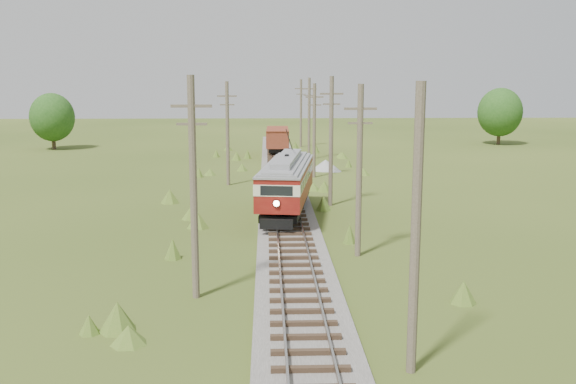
{
  "coord_description": "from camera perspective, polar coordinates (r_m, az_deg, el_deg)",
  "views": [
    {
      "loc": [
        -1.28,
        -13.24,
        8.89
      ],
      "look_at": [
        0.0,
        24.81,
        2.09
      ],
      "focal_mm": 40.0,
      "sensor_mm": 36.0,
      "label": 1
    }
  ],
  "objects": [
    {
      "name": "streetcar",
      "position": [
        40.83,
        -0.11,
        1.08
      ],
      "size": [
        4.12,
        11.5,
        5.2
      ],
      "rotation": [
        0.0,
        0.0,
        -0.13
      ],
      "color": "black",
      "rests_on": "ground"
    },
    {
      "name": "utility_pole_r_4",
      "position": [
        57.58,
        2.35,
        5.57
      ],
      "size": [
        1.6,
        0.3,
        8.4
      ],
      "color": "brown",
      "rests_on": "ground"
    },
    {
      "name": "gravel_pile",
      "position": [
        62.41,
        3.46,
        2.37
      ],
      "size": [
        2.87,
        3.04,
        1.04
      ],
      "color": "gray",
      "rests_on": "ground"
    },
    {
      "name": "railbed_main",
      "position": [
        48.05,
        -0.37,
        -0.3
      ],
      "size": [
        3.6,
        96.0,
        0.57
      ],
      "color": "#605B54",
      "rests_on": "ground"
    },
    {
      "name": "utility_pole_l_b",
      "position": [
        53.52,
        -5.39,
        5.3
      ],
      "size": [
        1.6,
        0.3,
        8.6
      ],
      "color": "brown",
      "rests_on": "ground"
    },
    {
      "name": "utility_pole_l_a",
      "position": [
        25.76,
        -8.41,
        0.5
      ],
      "size": [
        1.6,
        0.3,
        9.0
      ],
      "color": "brown",
      "rests_on": "ground"
    },
    {
      "name": "tree_mid_a",
      "position": [
        85.65,
        -20.23,
        6.25
      ],
      "size": [
        5.46,
        5.46,
        7.03
      ],
      "color": "#38281C",
      "rests_on": "ground"
    },
    {
      "name": "tree_mid_b",
      "position": [
        90.91,
        18.33,
        6.75
      ],
      "size": [
        5.88,
        5.88,
        7.57
      ],
      "color": "#38281C",
      "rests_on": "ground"
    },
    {
      "name": "utility_pole_r_6",
      "position": [
        83.47,
        1.16,
        7.09
      ],
      "size": [
        1.6,
        0.3,
        8.7
      ],
      "color": "brown",
      "rests_on": "ground"
    },
    {
      "name": "utility_pole_r_1",
      "position": [
        19.28,
        11.29,
        -3.53
      ],
      "size": [
        0.3,
        0.3,
        8.8
      ],
      "color": "brown",
      "rests_on": "ground"
    },
    {
      "name": "utility_pole_r_5",
      "position": [
        70.52,
        1.89,
        6.62
      ],
      "size": [
        1.6,
        0.3,
        8.9
      ],
      "color": "brown",
      "rests_on": "ground"
    },
    {
      "name": "utility_pole_r_2",
      "position": [
        31.88,
        6.36,
        2.02
      ],
      "size": [
        1.6,
        0.3,
        8.6
      ],
      "color": "brown",
      "rests_on": "ground"
    },
    {
      "name": "utility_pole_r_3",
      "position": [
        44.67,
        3.85,
        4.63
      ],
      "size": [
        1.6,
        0.3,
        9.0
      ],
      "color": "brown",
      "rests_on": "ground"
    },
    {
      "name": "gondola",
      "position": [
        74.51,
        -0.94,
        4.78
      ],
      "size": [
        2.63,
        7.74,
        2.56
      ],
      "rotation": [
        0.0,
        0.0,
        -0.02
      ],
      "color": "black",
      "rests_on": "ground"
    }
  ]
}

